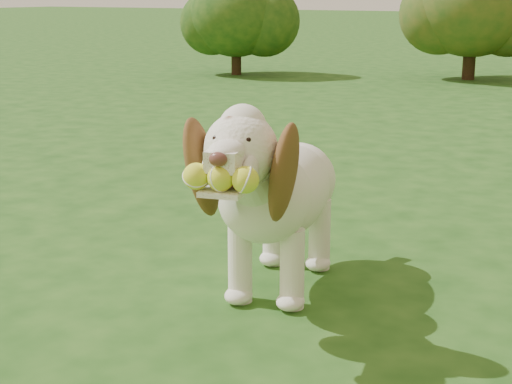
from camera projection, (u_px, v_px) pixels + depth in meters
The scene contains 4 objects.
ground at pixel (275, 316), 2.70m from camera, with size 80.00×80.00×0.00m, color #194313.
dog at pixel (276, 188), 2.81m from camera, with size 0.55×1.15×0.75m.
shrub_a at pixel (236, 16), 10.27m from camera, with size 1.26×1.26×1.31m.
shrub_b at pixel (473, 5), 9.65m from camera, with size 1.51×1.51×1.57m.
Camera 1 is at (1.20, -2.20, 1.09)m, focal length 55.00 mm.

